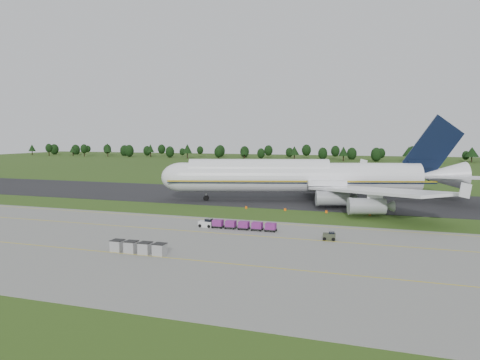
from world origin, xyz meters
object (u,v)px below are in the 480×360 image
(aircraft, at_px, (305,177))
(utility_cart, at_px, (329,237))
(edge_markers, at_px, (305,211))
(baggage_train, at_px, (236,225))
(uld_row, at_px, (138,247))

(aircraft, xyz_separation_m, utility_cart, (12.76, -44.82, -5.93))
(aircraft, bearing_deg, edge_markers, -78.75)
(baggage_train, xyz_separation_m, utility_cart, (17.92, -3.55, -0.28))
(uld_row, bearing_deg, edge_markers, 69.92)
(aircraft, height_order, utility_cart, aircraft)
(utility_cart, bearing_deg, aircraft, 105.89)
(aircraft, distance_m, edge_markers, 18.99)
(baggage_train, relative_size, edge_markers, 0.52)
(aircraft, relative_size, uld_row, 9.03)
(aircraft, xyz_separation_m, edge_markers, (3.50, -17.58, -6.27))
(baggage_train, bearing_deg, aircraft, 82.87)
(utility_cart, height_order, uld_row, uld_row)
(edge_markers, bearing_deg, utility_cart, -71.23)
(baggage_train, height_order, uld_row, uld_row)
(uld_row, relative_size, edge_markers, 0.31)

